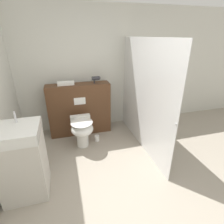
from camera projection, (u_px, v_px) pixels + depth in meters
The scene contains 9 objects.
ground_plane at pixel (134, 209), 2.12m from camera, with size 12.00×12.00×0.00m, color #9E9384.
wall_back at pixel (95, 71), 3.66m from camera, with size 8.00×0.06×2.50m.
partition_panel at pixel (80, 109), 3.61m from camera, with size 1.24×0.32×1.06m.
shower_glass at pixel (143, 97), 3.03m from camera, with size 0.04×2.02×1.91m.
toilet at pixel (82, 129), 3.17m from camera, with size 0.40×0.52×0.55m.
sink_vanity at pixel (23, 162), 2.18m from camera, with size 0.53×0.52×1.11m.
hair_drier at pixel (96, 78), 3.41m from camera, with size 0.18×0.07×0.14m.
folded_towel at pixel (66, 83), 3.32m from camera, with size 0.31×0.12×0.07m.
spare_toilet_roll at pixel (97, 138), 3.47m from camera, with size 0.09×0.09×0.11m.
Camera 1 is at (-0.66, -1.33, 1.93)m, focal length 28.00 mm.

